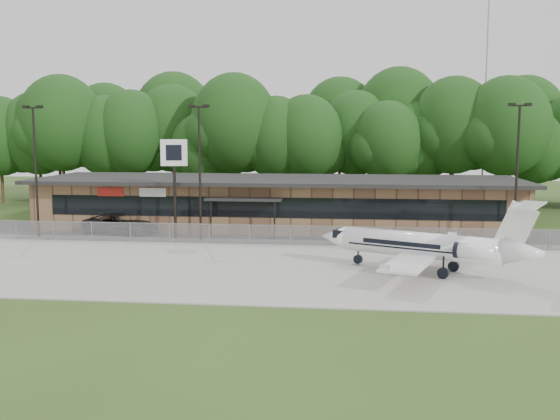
# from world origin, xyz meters

# --- Properties ---
(ground) EXTENTS (160.00, 160.00, 0.00)m
(ground) POSITION_xyz_m (0.00, 0.00, 0.00)
(ground) COLOR #2D4217
(ground) RESTS_ON ground
(apron) EXTENTS (64.00, 18.00, 0.08)m
(apron) POSITION_xyz_m (0.00, 8.00, 0.04)
(apron) COLOR #9E9B93
(apron) RESTS_ON ground
(parking_lot) EXTENTS (50.00, 9.00, 0.06)m
(parking_lot) POSITION_xyz_m (0.00, 19.50, 0.03)
(parking_lot) COLOR #383835
(parking_lot) RESTS_ON ground
(terminal) EXTENTS (41.00, 11.65, 4.30)m
(terminal) POSITION_xyz_m (-0.00, 23.94, 2.18)
(terminal) COLOR olive
(terminal) RESTS_ON ground
(fence) EXTENTS (46.00, 0.04, 1.52)m
(fence) POSITION_xyz_m (0.00, 15.00, 0.78)
(fence) COLOR gray
(fence) RESTS_ON ground
(treeline) EXTENTS (72.00, 12.00, 15.00)m
(treeline) POSITION_xyz_m (0.00, 42.00, 7.50)
(treeline) COLOR #113511
(treeline) RESTS_ON ground
(radio_mast) EXTENTS (0.20, 0.20, 25.00)m
(radio_mast) POSITION_xyz_m (22.00, 48.00, 12.50)
(radio_mast) COLOR gray
(radio_mast) RESTS_ON ground
(light_pole_left) EXTENTS (1.55, 0.30, 10.23)m
(light_pole_left) POSITION_xyz_m (-18.00, 16.50, 5.98)
(light_pole_left) COLOR black
(light_pole_left) RESTS_ON ground
(light_pole_mid) EXTENTS (1.55, 0.30, 10.23)m
(light_pole_mid) POSITION_xyz_m (-5.00, 16.50, 5.98)
(light_pole_mid) COLOR black
(light_pole_mid) RESTS_ON ground
(light_pole_right) EXTENTS (1.55, 0.30, 10.23)m
(light_pole_right) POSITION_xyz_m (18.00, 16.50, 5.98)
(light_pole_right) COLOR black
(light_pole_right) RESTS_ON ground
(business_jet) EXTENTS (13.01, 11.59, 4.51)m
(business_jet) POSITION_xyz_m (10.82, 6.92, 1.61)
(business_jet) COLOR white
(business_jet) RESTS_ON ground
(suv) EXTENTS (6.54, 4.18, 1.68)m
(suv) POSITION_xyz_m (-12.16, 18.63, 0.84)
(suv) COLOR #29282A
(suv) RESTS_ON ground
(pole_sign) EXTENTS (2.01, 0.62, 7.66)m
(pole_sign) POSITION_xyz_m (-7.05, 16.80, 5.86)
(pole_sign) COLOR black
(pole_sign) RESTS_ON ground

